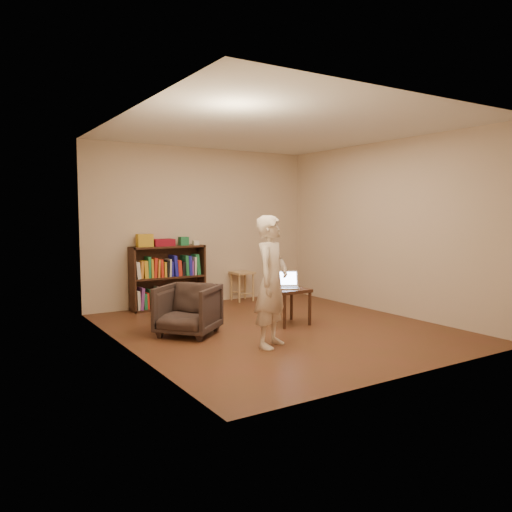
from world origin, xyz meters
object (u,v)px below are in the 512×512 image
side_table (288,294)px  laptop (287,284)px  bookshelf (168,281)px  stool (242,277)px  armchair (188,310)px  person (272,282)px

side_table → laptop: laptop is taller
bookshelf → stool: bearing=-2.7°
bookshelf → laptop: 2.15m
bookshelf → side_table: size_ratio=2.43×
stool → armchair: armchair is taller
bookshelf → stool: (1.34, -0.06, -0.03)m
bookshelf → side_table: bearing=-64.2°
stool → person: 3.02m
side_table → laptop: bearing=70.7°
armchair → laptop: (1.44, -0.12, 0.23)m
person → armchair: bearing=87.6°
laptop → person: 1.24m
side_table → bookshelf: bearing=115.8°
bookshelf → laptop: size_ratio=2.85×
stool → bookshelf: bearing=177.3°
stool → laptop: laptop is taller
stool → laptop: (-0.38, -1.85, 0.14)m
bookshelf → armchair: 1.86m
laptop → armchair: bearing=-154.8°
laptop → person: person is taller
bookshelf → laptop: (0.97, -1.92, 0.11)m
stool → person: size_ratio=0.34×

